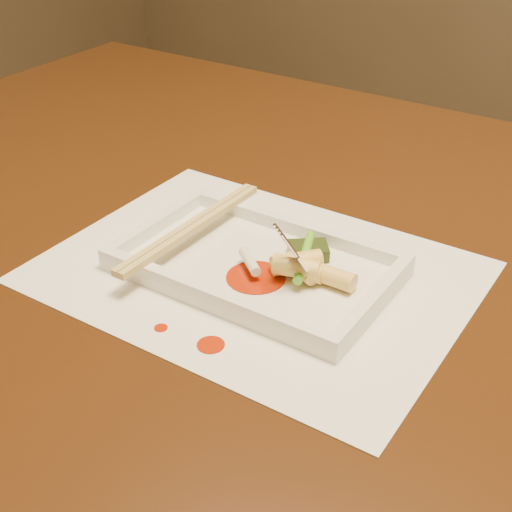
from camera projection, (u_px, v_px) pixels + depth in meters
The scene contains 21 objects.
table at pixel (308, 317), 0.80m from camera, with size 1.40×0.90×0.75m.
placemat at pixel (256, 272), 0.69m from camera, with size 0.40×0.30×0.00m, color white.
sauce_splatter_a at pixel (211, 345), 0.60m from camera, with size 0.02×0.02×0.00m, color #AA2105.
sauce_splatter_b at pixel (161, 328), 0.62m from camera, with size 0.01×0.01×0.00m, color #AA2105.
plate_base at pixel (256, 268), 0.69m from camera, with size 0.26×0.16×0.01m, color white.
plate_rim_far at pixel (295, 227), 0.74m from camera, with size 0.26×0.01×0.01m, color white.
plate_rim_near at pixel (210, 296), 0.63m from camera, with size 0.26×0.01×0.01m, color white.
plate_rim_left at pixel (157, 224), 0.74m from camera, with size 0.01×0.14×0.01m, color white.
plate_rim_right at pixel (374, 300), 0.63m from camera, with size 0.01×0.14×0.01m, color white.
veg_piece at pixel (308, 250), 0.70m from camera, with size 0.04×0.03×0.01m, color black.
scallion_white at pixel (250, 261), 0.67m from camera, with size 0.01×0.01×0.04m, color #EAEACC.
scallion_green at pixel (304, 257), 0.68m from camera, with size 0.01×0.01×0.09m, color #47A61A.
chopstick_a at pixel (188, 226), 0.72m from camera, with size 0.01×0.21×0.01m, color tan.
chopstick_b at pixel (194, 228), 0.71m from camera, with size 0.01×0.21×0.01m, color tan.
fork at pixel (333, 209), 0.63m from camera, with size 0.09×0.10×0.14m, color silver, non-canonical shape.
sauce_blob_0 at pixel (256, 277), 0.67m from camera, with size 0.06×0.06×0.00m, color #AA2105.
rice_cake_0 at pixel (332, 276), 0.65m from camera, with size 0.02×0.02×0.04m, color #F9E174.
rice_cake_1 at pixel (296, 262), 0.67m from camera, with size 0.02×0.02×0.05m, color #F9E174.
rice_cake_2 at pixel (296, 268), 0.65m from camera, with size 0.02×0.02×0.04m, color #F9E174.
rice_cake_3 at pixel (298, 268), 0.66m from camera, with size 0.02×0.02×0.05m, color #F9E174.
rice_cake_4 at pixel (300, 268), 0.66m from camera, with size 0.02×0.02×0.04m, color #F9E174.
Camera 1 is at (0.30, -0.57, 1.13)m, focal length 50.00 mm.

